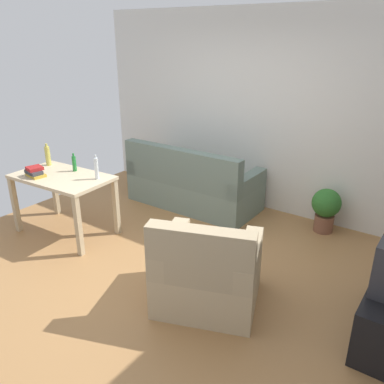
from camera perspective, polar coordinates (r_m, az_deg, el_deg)
ground_plane at (r=4.36m, az=-4.97°, el=-11.07°), size 5.20×4.40×0.02m
wall_rear at (r=5.60m, az=9.43°, el=11.31°), size 5.20×0.10×2.70m
couch at (r=5.70m, az=-0.04°, el=0.89°), size 1.87×0.84×0.92m
desk at (r=5.05m, az=-18.21°, el=1.08°), size 1.24×0.77×0.76m
potted_plant at (r=5.23m, az=18.78°, el=-2.11°), size 0.36×0.36×0.57m
armchair at (r=3.67m, az=2.20°, el=-11.73°), size 1.14×1.10×0.92m
bottle_squat at (r=5.44m, az=-20.12°, el=4.96°), size 0.06×0.06×0.29m
bottle_green at (r=5.11m, az=-16.66°, el=3.98°), size 0.05×0.05×0.23m
bottle_clear at (r=4.75m, az=-13.63°, el=3.35°), size 0.05×0.05×0.30m
book_stack at (r=5.09m, az=-21.77°, el=2.71°), size 0.27×0.20×0.11m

